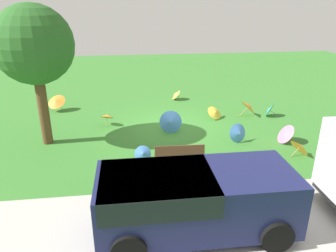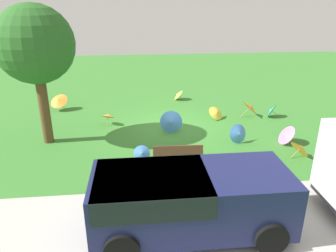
% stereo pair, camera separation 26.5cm
% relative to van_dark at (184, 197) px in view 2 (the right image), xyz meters
% --- Properties ---
extents(ground, '(40.00, 40.00, 0.00)m').
position_rel_van_dark_xyz_m(ground, '(-0.43, -6.75, -0.91)').
color(ground, '#387A2D').
extents(road_strip, '(40.00, 3.91, 0.01)m').
position_rel_van_dark_xyz_m(road_strip, '(-0.43, 0.15, -0.91)').
color(road_strip, '#B2AFA8').
rests_on(road_strip, ground).
extents(van_dark, '(4.61, 2.14, 1.53)m').
position_rel_van_dark_xyz_m(van_dark, '(0.00, 0.00, 0.00)').
color(van_dark, '#191E4C').
rests_on(van_dark, ground).
extents(park_bench, '(1.62, 0.54, 0.90)m').
position_rel_van_dark_xyz_m(park_bench, '(-0.26, -2.97, -0.45)').
color(park_bench, brown).
rests_on(park_bench, ground).
extents(shade_tree, '(2.81, 2.81, 5.16)m').
position_rel_van_dark_xyz_m(shade_tree, '(4.48, -5.71, 2.80)').
color(shade_tree, brown).
rests_on(shade_tree, ground).
extents(parasol_orange_0, '(0.73, 0.73, 0.62)m').
position_rel_van_dark_xyz_m(parasol_orange_0, '(2.26, -7.33, -0.49)').
color(parasol_orange_0, tan).
rests_on(parasol_orange_0, ground).
extents(parasol_blue_0, '(1.01, 0.99, 0.94)m').
position_rel_van_dark_xyz_m(parasol_blue_0, '(-0.40, -6.11, -0.44)').
color(parasol_blue_0, tan).
rests_on(parasol_blue_0, ground).
extents(parasol_teal_0, '(0.72, 0.76, 0.65)m').
position_rel_van_dark_xyz_m(parasol_teal_0, '(-5.35, -7.52, -0.59)').
color(parasol_teal_0, tan).
rests_on(parasol_teal_0, ground).
extents(parasol_blue_1, '(0.83, 0.80, 0.76)m').
position_rel_van_dark_xyz_m(parasol_blue_1, '(-2.90, -4.77, -0.53)').
color(parasol_blue_1, tan).
rests_on(parasol_blue_1, ground).
extents(parasol_orange_2, '(0.88, 0.92, 0.84)m').
position_rel_van_dark_xyz_m(parasol_orange_2, '(-4.41, -7.69, -0.43)').
color(parasol_orange_2, tan).
rests_on(parasol_orange_2, ground).
extents(parasol_yellow_1, '(0.93, 0.90, 0.61)m').
position_rel_van_dark_xyz_m(parasol_yellow_1, '(-2.70, -7.48, -0.59)').
color(parasol_yellow_1, tan).
rests_on(parasol_yellow_1, ground).
extents(parasol_yellow_2, '(0.63, 0.68, 0.58)m').
position_rel_van_dark_xyz_m(parasol_yellow_2, '(-1.33, -10.78, -0.61)').
color(parasol_yellow_2, tan).
rests_on(parasol_yellow_2, ground).
extents(parasol_orange_4, '(0.76, 0.86, 0.66)m').
position_rel_van_dark_xyz_m(parasol_orange_4, '(-4.72, -3.43, -0.58)').
color(parasol_orange_4, tan).
rests_on(parasol_orange_4, ground).
extents(parasol_pink_0, '(0.71, 0.81, 0.75)m').
position_rel_van_dark_xyz_m(parasol_pink_0, '(-4.66, -4.55, -0.54)').
color(parasol_pink_0, tan).
rests_on(parasol_pink_0, ground).
extents(parasol_orange_5, '(1.09, 1.04, 0.84)m').
position_rel_van_dark_xyz_m(parasol_orange_5, '(4.84, -9.60, -0.39)').
color(parasol_orange_5, tan).
rests_on(parasol_orange_5, ground).
extents(parasol_blue_3, '(0.58, 0.50, 0.54)m').
position_rel_van_dark_xyz_m(parasol_blue_3, '(0.89, -3.72, -0.64)').
color(parasol_blue_3, tan).
rests_on(parasol_blue_3, ground).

